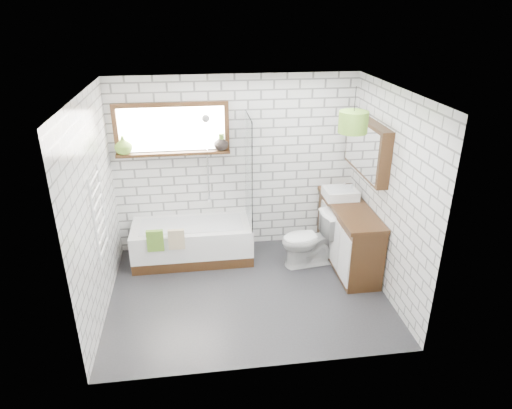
{
  "coord_description": "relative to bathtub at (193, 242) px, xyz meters",
  "views": [
    {
      "loc": [
        -0.55,
        -4.77,
        3.36
      ],
      "look_at": [
        0.14,
        0.25,
        1.09
      ],
      "focal_mm": 32.0,
      "sensor_mm": 36.0,
      "label": 1
    }
  ],
  "objects": [
    {
      "name": "ceiling",
      "position": [
        0.67,
        -0.94,
        2.24
      ],
      "size": [
        3.4,
        2.6,
        0.01
      ],
      "primitive_type": "cube",
      "color": "white",
      "rests_on": "ground"
    },
    {
      "name": "bathtub",
      "position": [
        0.0,
        0.0,
        0.0
      ],
      "size": [
        1.65,
        0.73,
        0.53
      ],
      "primitive_type": "cube",
      "color": "white",
      "rests_on": "floor"
    },
    {
      "name": "tap",
      "position": [
        2.22,
        -0.11,
        0.73
      ],
      "size": [
        0.03,
        0.03,
        0.15
      ],
      "primitive_type": "cylinder",
      "rotation": [
        0.0,
        0.0,
        -0.05
      ],
      "color": "silver",
      "rests_on": "vanity"
    },
    {
      "name": "towel_green",
      "position": [
        -0.47,
        -0.36,
        0.25
      ],
      "size": [
        0.22,
        0.06,
        0.29
      ],
      "primitive_type": "cube",
      "color": "#568327",
      "rests_on": "bathtub"
    },
    {
      "name": "shower_screen",
      "position": [
        0.8,
        0.0,
        1.02
      ],
      "size": [
        0.02,
        0.72,
        1.5
      ],
      "primitive_type": "cube",
      "color": "white",
      "rests_on": "bathtub"
    },
    {
      "name": "wall_front",
      "position": [
        0.67,
        -2.24,
        0.98
      ],
      "size": [
        3.4,
        0.01,
        2.5
      ],
      "primitive_type": "cube",
      "color": "white",
      "rests_on": "ground"
    },
    {
      "name": "towel_radiator",
      "position": [
        -0.99,
        -0.94,
        0.93
      ],
      "size": [
        0.06,
        0.52,
        1.0
      ],
      "primitive_type": "cube",
      "color": "white",
      "rests_on": "wall_left"
    },
    {
      "name": "basin",
      "position": [
        2.06,
        -0.11,
        0.67
      ],
      "size": [
        0.44,
        0.39,
        0.13
      ],
      "primitive_type": "cube",
      "color": "white",
      "rests_on": "vanity"
    },
    {
      "name": "pendant",
      "position": [
        1.91,
        -0.78,
        1.83
      ],
      "size": [
        0.34,
        0.34,
        0.25
      ],
      "primitive_type": "cylinder",
      "color": "#568327",
      "rests_on": "ceiling"
    },
    {
      "name": "towel_beige",
      "position": [
        -0.2,
        -0.36,
        0.25
      ],
      "size": [
        0.21,
        0.05,
        0.28
      ],
      "primitive_type": "cube",
      "color": "tan",
      "rests_on": "bathtub"
    },
    {
      "name": "bottle",
      "position": [
        0.47,
        0.29,
        1.33
      ],
      "size": [
        0.07,
        0.07,
        0.22
      ],
      "primitive_type": "cylinder",
      "rotation": [
        0.0,
        0.0,
        0.04
      ],
      "color": "olive",
      "rests_on": "window"
    },
    {
      "name": "wall_right",
      "position": [
        2.37,
        -0.94,
        0.98
      ],
      "size": [
        0.01,
        2.6,
        2.5
      ],
      "primitive_type": "cube",
      "color": "white",
      "rests_on": "ground"
    },
    {
      "name": "toilet",
      "position": [
        1.58,
        -0.37,
        0.12
      ],
      "size": [
        0.52,
        0.8,
        0.76
      ],
      "primitive_type": "imported",
      "rotation": [
        0.0,
        0.0,
        -1.45
      ],
      "color": "white",
      "rests_on": "floor"
    },
    {
      "name": "vase_dark",
      "position": [
        0.46,
        0.29,
        1.32
      ],
      "size": [
        0.25,
        0.25,
        0.21
      ],
      "primitive_type": "imported",
      "rotation": [
        0.0,
        0.0,
        0.32
      ],
      "color": "black",
      "rests_on": "window"
    },
    {
      "name": "wall_left",
      "position": [
        -1.04,
        -0.94,
        0.98
      ],
      "size": [
        0.01,
        2.6,
        2.5
      ],
      "primitive_type": "cube",
      "color": "white",
      "rests_on": "ground"
    },
    {
      "name": "wall_back",
      "position": [
        0.67,
        0.37,
        0.98
      ],
      "size": [
        3.4,
        0.01,
        2.5
      ],
      "primitive_type": "cube",
      "color": "white",
      "rests_on": "ground"
    },
    {
      "name": "vase_olive",
      "position": [
        -0.83,
        0.29,
        1.34
      ],
      "size": [
        0.3,
        0.3,
        0.24
      ],
      "primitive_type": "imported",
      "rotation": [
        0.0,
        0.0,
        0.35
      ],
      "color": "olive",
      "rests_on": "window"
    },
    {
      "name": "shower_riser",
      "position": [
        0.27,
        0.32,
        1.08
      ],
      "size": [
        0.02,
        0.02,
        1.3
      ],
      "primitive_type": "cylinder",
      "color": "silver",
      "rests_on": "wall_back"
    },
    {
      "name": "window",
      "position": [
        -0.18,
        0.32,
        1.53
      ],
      "size": [
        1.52,
        0.16,
        0.68
      ],
      "primitive_type": "cube",
      "color": "black",
      "rests_on": "wall_back"
    },
    {
      "name": "vanity",
      "position": [
        2.12,
        -0.41,
        0.17
      ],
      "size": [
        0.49,
        1.52,
        0.87
      ],
      "primitive_type": "cube",
      "color": "black",
      "rests_on": "floor"
    },
    {
      "name": "mirror_cabinet",
      "position": [
        2.29,
        -0.34,
        1.38
      ],
      "size": [
        0.16,
        1.2,
        0.7
      ],
      "primitive_type": "cube",
      "color": "black",
      "rests_on": "wall_right"
    },
    {
      "name": "floor",
      "position": [
        0.67,
        -0.94,
        -0.27
      ],
      "size": [
        3.4,
        2.6,
        0.01
      ],
      "primitive_type": "cube",
      "color": "#242427",
      "rests_on": "ground"
    }
  ]
}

